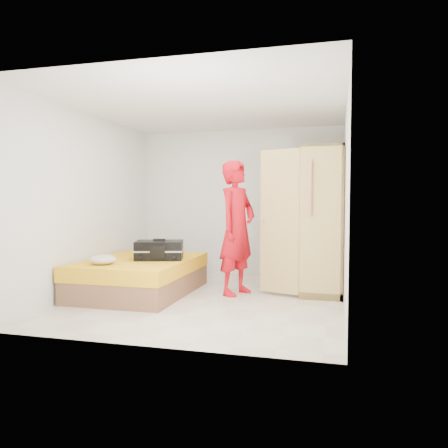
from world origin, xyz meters
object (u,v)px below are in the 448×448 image
(bed, at_px, (141,276))
(suitcase, at_px, (159,250))
(wardrobe, at_px, (320,224))
(round_cushion, at_px, (103,260))
(person, at_px, (237,228))

(bed, xyz_separation_m, suitcase, (0.28, 0.04, 0.38))
(wardrobe, relative_size, round_cushion, 6.10)
(bed, bearing_deg, round_cushion, -110.45)
(person, height_order, round_cushion, person)
(wardrobe, xyz_separation_m, person, (-1.13, -0.44, -0.04))
(person, distance_m, suitcase, 1.16)
(wardrobe, bearing_deg, bed, -163.62)
(person, bearing_deg, bed, 123.41)
(suitcase, bearing_deg, person, -3.82)
(bed, relative_size, round_cushion, 5.87)
(wardrobe, distance_m, round_cushion, 3.09)
(round_cushion, bearing_deg, suitcase, 52.68)
(suitcase, height_order, round_cushion, suitcase)
(wardrobe, bearing_deg, person, -158.64)
(bed, relative_size, person, 1.06)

